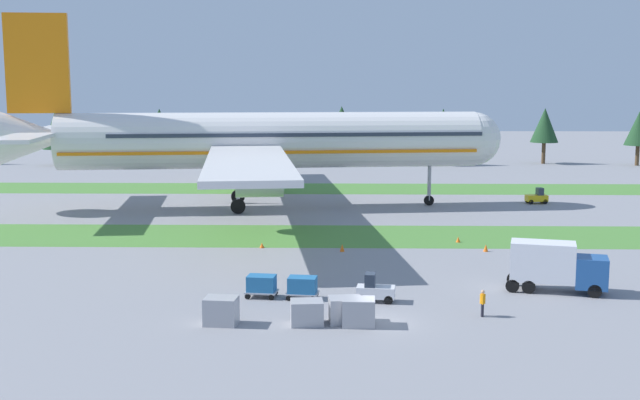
# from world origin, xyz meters

# --- Properties ---
(ground_plane) EXTENTS (400.00, 400.00, 0.00)m
(ground_plane) POSITION_xyz_m (0.00, 0.00, 0.00)
(ground_plane) COLOR gray
(grass_strip_near) EXTENTS (320.00, 11.64, 0.01)m
(grass_strip_near) POSITION_xyz_m (0.00, 28.48, 0.00)
(grass_strip_near) COLOR #4C8438
(grass_strip_near) RESTS_ON ground
(grass_strip_far) EXTENTS (320.00, 11.64, 0.01)m
(grass_strip_far) POSITION_xyz_m (0.00, 63.77, 0.00)
(grass_strip_far) COLOR #4C8438
(grass_strip_far) RESTS_ON ground
(airliner) EXTENTS (59.21, 73.27, 22.67)m
(airliner) POSITION_xyz_m (-12.01, 45.93, 8.13)
(airliner) COLOR silver
(airliner) RESTS_ON ground
(baggage_tug) EXTENTS (2.74, 1.61, 1.97)m
(baggage_tug) POSITION_xyz_m (0.02, 4.86, 0.81)
(baggage_tug) COLOR silver
(baggage_tug) RESTS_ON ground
(cargo_dolly_lead) EXTENTS (2.37, 1.76, 1.55)m
(cargo_dolly_lead) POSITION_xyz_m (-4.97, 5.48, 0.92)
(cargo_dolly_lead) COLOR #A3A3A8
(cargo_dolly_lead) RESTS_ON ground
(cargo_dolly_second) EXTENTS (2.37, 1.76, 1.55)m
(cargo_dolly_second) POSITION_xyz_m (-7.85, 5.83, 0.92)
(cargo_dolly_second) COLOR #A3A3A8
(cargo_dolly_second) RESTS_ON ground
(catering_truck) EXTENTS (7.31, 3.93, 3.58)m
(catering_truck) POSITION_xyz_m (13.10, 7.76, 1.95)
(catering_truck) COLOR #1E4C8E
(catering_truck) RESTS_ON ground
(pushback_tractor) EXTENTS (2.74, 1.61, 1.97)m
(pushback_tractor) POSITION_xyz_m (22.32, 50.20, 0.81)
(pushback_tractor) COLOR yellow
(pushback_tractor) RESTS_ON ground
(ground_crew_marshaller) EXTENTS (0.36, 0.56, 1.74)m
(ground_crew_marshaller) POSITION_xyz_m (6.78, 1.50, 0.95)
(ground_crew_marshaller) COLOR black
(ground_crew_marshaller) RESTS_ON ground
(uld_container_0) EXTENTS (2.15, 1.79, 1.71)m
(uld_container_0) POSITION_xyz_m (-9.77, -0.53, 0.86)
(uld_container_0) COLOR #A3A3A8
(uld_container_0) RESTS_ON ground
(uld_container_1) EXTENTS (2.17, 1.81, 1.60)m
(uld_container_1) POSITION_xyz_m (-2.06, -0.00, 0.80)
(uld_container_1) COLOR #A3A3A8
(uld_container_1) RESTS_ON ground
(uld_container_2) EXTENTS (2.14, 1.78, 1.51)m
(uld_container_2) POSITION_xyz_m (-4.44, -0.44, 0.76)
(uld_container_2) COLOR #A3A3A8
(uld_container_2) RESTS_ON ground
(uld_container_3) EXTENTS (2.04, 1.65, 1.70)m
(uld_container_3) POSITION_xyz_m (-1.23, -0.60, 0.85)
(uld_container_3) COLOR #A3A3A8
(uld_container_3) RESTS_ON ground
(taxiway_marker_0) EXTENTS (0.44, 0.44, 0.64)m
(taxiway_marker_0) POSITION_xyz_m (10.68, 21.48, 0.32)
(taxiway_marker_0) COLOR orange
(taxiway_marker_0) RESTS_ON ground
(taxiway_marker_1) EXTENTS (0.44, 0.44, 0.51)m
(taxiway_marker_1) POSITION_xyz_m (8.86, 25.63, 0.26)
(taxiway_marker_1) COLOR orange
(taxiway_marker_1) RESTS_ON ground
(taxiway_marker_2) EXTENTS (0.44, 0.44, 0.66)m
(taxiway_marker_2) POSITION_xyz_m (-2.10, 21.24, 0.33)
(taxiway_marker_2) COLOR orange
(taxiway_marker_2) RESTS_ON ground
(taxiway_marker_3) EXTENTS (0.44, 0.44, 0.46)m
(taxiway_marker_3) POSITION_xyz_m (-9.40, 22.67, 0.23)
(taxiway_marker_3) COLOR orange
(taxiway_marker_3) RESTS_ON ground
(distant_tree_line) EXTENTS (147.53, 9.97, 11.22)m
(distant_tree_line) POSITION_xyz_m (0.15, 96.89, 6.61)
(distant_tree_line) COLOR #4C3823
(distant_tree_line) RESTS_ON ground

